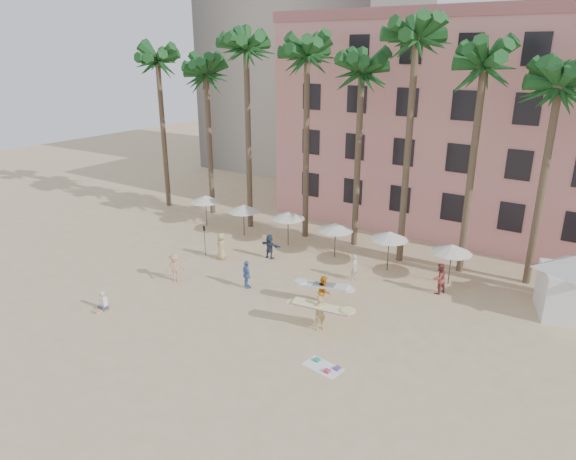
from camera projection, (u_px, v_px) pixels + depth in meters
The scene contains 11 objects.
ground at pixel (232, 340), 25.74m from camera, with size 120.00×120.00×0.00m, color #D1B789.
pink_hotel at pixel (512, 128), 39.78m from camera, with size 35.00×14.00×16.00m, color #DD8F86.
palm_row at pixel (380, 63), 32.90m from camera, with size 44.40×5.40×16.30m.
umbrella_row at pixel (311, 220), 36.33m from camera, with size 22.50×2.70×2.73m.
cabana at pixel (573, 280), 27.57m from camera, with size 5.65×5.65×3.50m.
beach_towel at pixel (324, 367), 23.56m from camera, with size 1.92×1.24×0.14m.
carrier_yellow at pixel (320, 311), 26.40m from camera, with size 2.98×1.53×1.91m.
carrier_white at pixel (324, 290), 28.88m from camera, with size 2.89×1.32×1.84m.
beachgoers at pixel (273, 261), 32.94m from camera, with size 15.47×8.78×1.92m.
paddle at pixel (205, 237), 35.82m from camera, with size 0.18×0.04×2.23m.
seated_man at pixel (102, 304), 28.65m from camera, with size 0.46×0.80×1.04m.
Camera 1 is at (14.81, -17.06, 13.82)m, focal length 32.00 mm.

